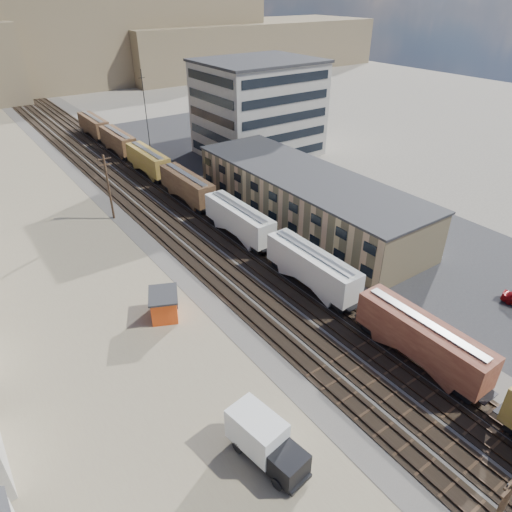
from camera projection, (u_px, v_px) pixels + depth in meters
ground at (354, 350)px, 44.61m from camera, size 300.00×300.00×0.00m
ballast_bed at (145, 189)px, 79.55m from camera, size 18.00×200.00×0.06m
dirt_yard at (38, 245)px, 62.59m from camera, size 24.00×180.00×0.03m
asphalt_lot at (297, 188)px, 80.04m from camera, size 26.00×120.00×0.04m
rail_tracks at (142, 190)px, 79.23m from camera, size 11.40×200.00×0.24m
freight_train at (211, 201)px, 68.51m from camera, size 3.00×119.74×4.46m
warehouse at (305, 197)px, 67.69m from camera, size 12.40×40.40×7.25m
office_tower at (258, 108)px, 92.23m from camera, size 22.60×18.60×18.45m
utility_pole_north at (109, 186)px, 67.02m from camera, size 2.20×0.32×10.00m
radio_mast at (147, 120)px, 84.88m from camera, size 1.20×0.16×18.00m
box_truck at (265, 441)px, 33.63m from camera, size 3.48×7.04×3.59m
maintenance_shed at (164, 305)px, 48.51m from camera, size 4.38×4.82×2.87m
parked_car_white at (430, 247)px, 60.64m from camera, size 3.74×4.80×1.52m
parked_car_silver at (410, 229)px, 65.05m from camera, size 5.60×3.46×1.52m
parked_car_blue at (297, 179)px, 81.77m from camera, size 4.28×6.06×1.53m
parked_car_far at (314, 169)px, 86.47m from camera, size 2.84×4.72×1.50m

